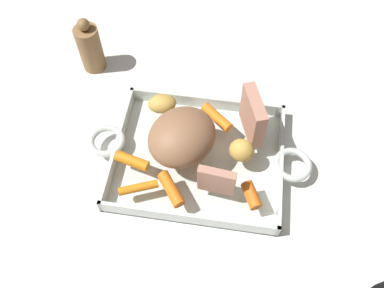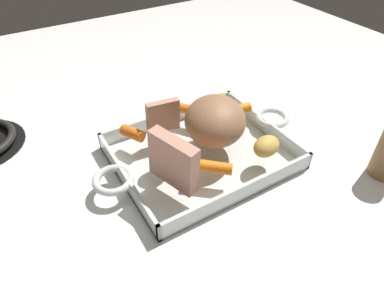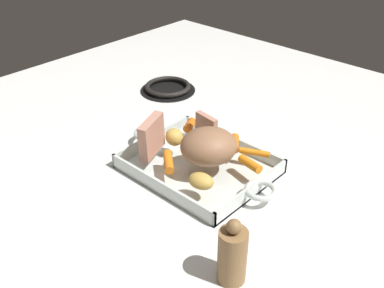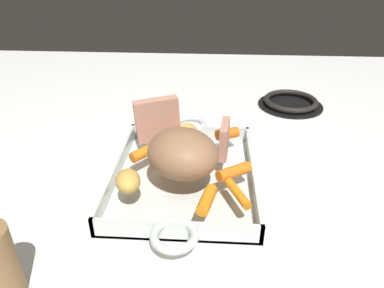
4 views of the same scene
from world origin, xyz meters
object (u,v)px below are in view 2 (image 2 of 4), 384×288
at_px(roast_slice_outer, 163,116).
at_px(potato_halved, 163,148).
at_px(baby_carrot_short, 212,167).
at_px(roasting_dish, 201,153).
at_px(roast_slice_thin, 173,161).
at_px(baby_carrot_long, 214,103).
at_px(pork_roast, 215,121).
at_px(baby_carrot_northwest, 236,110).
at_px(potato_whole, 266,146).
at_px(baby_carrot_center_left, 193,110).
at_px(baby_carrot_southeast, 133,133).

bearing_deg(roast_slice_outer, potato_halved, -117.72).
distance_m(roast_slice_outer, baby_carrot_short, 0.14).
distance_m(roasting_dish, roast_slice_thin, 0.12).
relative_size(baby_carrot_long, baby_carrot_short, 1.00).
distance_m(pork_roast, baby_carrot_northwest, 0.10).
distance_m(pork_roast, potato_halved, 0.10).
relative_size(roasting_dish, potato_whole, 7.66).
bearing_deg(baby_carrot_long, roasting_dish, -134.46).
xyz_separation_m(roast_slice_thin, potato_whole, (0.17, -0.02, -0.03)).
height_order(roasting_dish, potato_whole, potato_whole).
bearing_deg(roasting_dish, potato_whole, -45.93).
height_order(roast_slice_outer, baby_carrot_northwest, roast_slice_outer).
height_order(roasting_dish, roast_slice_thin, roast_slice_thin).
distance_m(baby_carrot_center_left, baby_carrot_southeast, 0.13).
relative_size(baby_carrot_center_left, baby_carrot_short, 0.94).
xyz_separation_m(baby_carrot_southeast, baby_carrot_northwest, (0.21, -0.03, -0.00)).
bearing_deg(baby_carrot_short, roast_slice_thin, 169.60).
bearing_deg(baby_carrot_long, baby_carrot_southeast, -176.29).
bearing_deg(roast_slice_thin, potato_halved, 78.56).
distance_m(roast_slice_outer, potato_whole, 0.19).
relative_size(baby_carrot_northwest, potato_whole, 1.11).
bearing_deg(roast_slice_thin, baby_carrot_southeast, 94.69).
height_order(baby_carrot_long, potato_halved, potato_halved).
relative_size(roast_slice_thin, baby_carrot_center_left, 1.35).
height_order(roasting_dish, baby_carrot_southeast, baby_carrot_southeast).
height_order(roast_slice_thin, baby_carrot_southeast, roast_slice_thin).
bearing_deg(baby_carrot_long, baby_carrot_center_left, -175.78).
bearing_deg(baby_carrot_long, baby_carrot_northwest, -65.65).
bearing_deg(baby_carrot_short, baby_carrot_southeast, 116.73).
bearing_deg(potato_halved, baby_carrot_northwest, 12.64).
bearing_deg(baby_carrot_center_left, potato_halved, -142.36).
relative_size(roast_slice_thin, baby_carrot_northwest, 1.44).
bearing_deg(roast_slice_outer, baby_carrot_center_left, 11.91).
height_order(baby_carrot_northwest, potato_halved, potato_halved).
bearing_deg(roasting_dish, baby_carrot_southeast, 142.08).
height_order(baby_carrot_southeast, potato_whole, potato_whole).
bearing_deg(baby_carrot_southeast, roast_slice_thin, -85.31).
height_order(roasting_dish, roast_slice_outer, roast_slice_outer).
height_order(pork_roast, baby_carrot_long, pork_roast).
distance_m(roasting_dish, baby_carrot_center_left, 0.10).
relative_size(baby_carrot_center_left, potato_whole, 1.18).
bearing_deg(potato_halved, baby_carrot_short, -54.43).
bearing_deg(baby_carrot_southeast, baby_carrot_center_left, 3.50).
relative_size(baby_carrot_northwest, potato_halved, 1.33).
xyz_separation_m(baby_carrot_long, baby_carrot_northwest, (0.02, -0.05, 0.00)).
xyz_separation_m(roasting_dish, potato_halved, (-0.08, 0.00, 0.05)).
distance_m(roast_slice_thin, baby_carrot_northwest, 0.22).
height_order(potato_whole, potato_halved, potato_halved).
distance_m(baby_carrot_southeast, baby_carrot_long, 0.19).
bearing_deg(potato_whole, pork_roast, 122.28).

